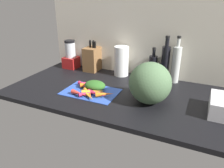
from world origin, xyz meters
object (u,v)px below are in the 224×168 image
at_px(cutting_board, 91,91).
at_px(bottle_0, 153,67).
at_px(carrot_8, 83,85).
at_px(knife_block, 93,59).
at_px(carrot_9, 97,94).
at_px(winter_squash, 150,83).
at_px(carrot_7, 105,94).
at_px(carrot_10, 88,93).
at_px(bottle_2, 176,64).
at_px(carrot_0, 79,93).
at_px(carrot_2, 90,93).
at_px(carrot_3, 93,92).
at_px(carrot_1, 88,96).
at_px(carrot_6, 88,85).
at_px(paper_towel_roll, 121,61).
at_px(carrot_4, 89,83).
at_px(blender_appliance, 71,56).
at_px(bottle_1, 165,63).
at_px(carrot_5, 87,93).

distance_m(cutting_board, bottle_0, 0.54).
xyz_separation_m(carrot_8, knife_block, (-0.13, 0.38, 0.08)).
bearing_deg(carrot_9, winter_squash, 11.64).
distance_m(carrot_7, carrot_10, 0.12).
bearing_deg(winter_squash, carrot_9, -168.36).
relative_size(carrot_9, bottle_2, 0.41).
relative_size(carrot_0, bottle_0, 0.49).
bearing_deg(carrot_2, cutting_board, 112.93).
height_order(carrot_2, carrot_3, carrot_3).
distance_m(carrot_1, winter_squash, 0.40).
bearing_deg(carrot_6, winter_squash, -2.99).
xyz_separation_m(carrot_7, paper_towel_roll, (-0.06, 0.43, 0.10)).
bearing_deg(carrot_1, carrot_3, 89.94).
height_order(carrot_4, carrot_9, carrot_4).
height_order(carrot_6, paper_towel_roll, paper_towel_roll).
bearing_deg(carrot_0, bottle_2, 44.76).
bearing_deg(blender_appliance, bottle_2, 2.43).
bearing_deg(carrot_0, knife_block, 109.17).
bearing_deg(bottle_1, carrot_8, -141.76).
xyz_separation_m(carrot_4, paper_towel_roll, (0.12, 0.32, 0.09)).
bearing_deg(bottle_2, carrot_4, -147.48).
distance_m(bottle_1, bottle_2, 0.08).
bearing_deg(carrot_2, bottle_1, 50.99).
bearing_deg(bottle_0, carrot_0, -124.21).
xyz_separation_m(carrot_3, carrot_7, (0.09, -0.00, 0.00)).
bearing_deg(carrot_7, bottle_2, 51.44).
bearing_deg(cutting_board, carrot_9, -31.79).
relative_size(carrot_0, knife_block, 0.47).
height_order(carrot_0, paper_towel_roll, paper_towel_roll).
xyz_separation_m(carrot_3, bottle_1, (0.38, 0.46, 0.12)).
relative_size(bottle_0, bottle_2, 0.71).
distance_m(cutting_board, blender_appliance, 0.58).
xyz_separation_m(carrot_3, carrot_6, (-0.08, 0.08, 0.00)).
xyz_separation_m(carrot_2, carrot_9, (0.05, 0.01, 0.00)).
bearing_deg(carrot_0, carrot_8, 111.52).
height_order(carrot_0, carrot_9, carrot_0).
distance_m(cutting_board, carrot_10, 0.07).
bearing_deg(carrot_5, cutting_board, 98.77).
xyz_separation_m(carrot_1, carrot_3, (0.00, 0.06, 0.00)).
height_order(carrot_7, carrot_9, carrot_7).
bearing_deg(carrot_2, carrot_8, 139.74).
height_order(carrot_5, carrot_9, carrot_9).
relative_size(cutting_board, bottle_0, 1.50).
distance_m(blender_appliance, bottle_0, 0.74).
relative_size(carrot_0, carrot_6, 1.11).
distance_m(carrot_7, carrot_9, 0.05).
height_order(carrot_1, carrot_3, carrot_3).
relative_size(cutting_board, carrot_4, 3.37).
xyz_separation_m(carrot_0, carrot_5, (0.04, 0.03, -0.00)).
bearing_deg(carrot_10, paper_towel_roll, 83.32).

